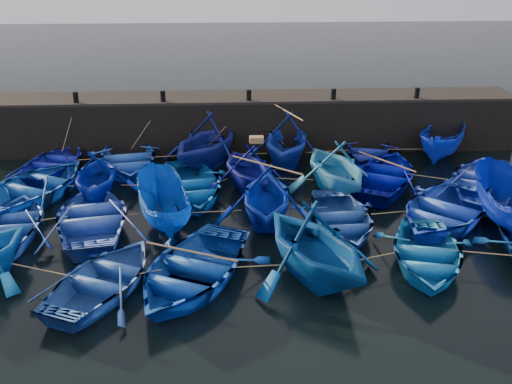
{
  "coord_description": "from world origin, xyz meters",
  "views": [
    {
      "loc": [
        -1.05,
        -16.63,
        9.36
      ],
      "look_at": [
        0.0,
        3.2,
        0.7
      ],
      "focal_mm": 40.0,
      "sensor_mm": 36.0,
      "label": 1
    }
  ],
  "objects_px": {
    "boat_0": "(55,162)",
    "boat_8": "(190,185)",
    "boat_13": "(11,223)",
    "wooden_crate": "(256,139)"
  },
  "relations": [
    {
      "from": "boat_0",
      "to": "boat_13",
      "type": "height_order",
      "value": "boat_13"
    },
    {
      "from": "boat_0",
      "to": "boat_8",
      "type": "xyz_separation_m",
      "value": [
        6.12,
        -3.08,
        0.07
      ]
    },
    {
      "from": "boat_8",
      "to": "boat_13",
      "type": "distance_m",
      "value": 6.7
    },
    {
      "from": "wooden_crate",
      "to": "boat_13",
      "type": "bearing_deg",
      "value": -158.11
    },
    {
      "from": "boat_0",
      "to": "boat_8",
      "type": "height_order",
      "value": "boat_8"
    },
    {
      "from": "boat_8",
      "to": "wooden_crate",
      "type": "bearing_deg",
      "value": 0.3
    },
    {
      "from": "boat_0",
      "to": "boat_8",
      "type": "relative_size",
      "value": 0.86
    },
    {
      "from": "boat_0",
      "to": "wooden_crate",
      "type": "height_order",
      "value": "wooden_crate"
    },
    {
      "from": "boat_0",
      "to": "boat_8",
      "type": "bearing_deg",
      "value": 168.02
    },
    {
      "from": "boat_0",
      "to": "boat_13",
      "type": "xyz_separation_m",
      "value": [
        0.11,
        -6.05,
        0.01
      ]
    }
  ]
}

